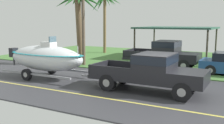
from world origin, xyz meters
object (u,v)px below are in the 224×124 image
(pickup_truck_towing, at_px, (154,71))
(boat_on_trailer, at_px, (46,58))
(parked_pickup_background, at_px, (166,53))
(carport_awning, at_px, (177,28))
(utility_pole, at_px, (83,9))
(palm_tree_mid, at_px, (79,9))
(palm_tree_near_left, at_px, (105,5))

(pickup_truck_towing, bearing_deg, boat_on_trailer, 180.00)
(boat_on_trailer, distance_m, parked_pickup_background, 8.45)
(carport_awning, distance_m, utility_pole, 8.66)
(boat_on_trailer, distance_m, palm_tree_mid, 5.82)
(carport_awning, xyz_separation_m, utility_pole, (-5.12, -6.83, 1.46))
(pickup_truck_towing, bearing_deg, utility_pole, 147.08)
(parked_pickup_background, height_order, palm_tree_near_left, palm_tree_near_left)
(utility_pole, bearing_deg, palm_tree_near_left, 109.03)
(palm_tree_mid, relative_size, utility_pole, 0.72)
(palm_tree_mid, bearing_deg, utility_pole, -23.44)
(palm_tree_near_left, distance_m, palm_tree_mid, 7.80)
(palm_tree_near_left, bearing_deg, carport_awning, -6.24)
(carport_awning, relative_size, palm_tree_near_left, 1.01)
(pickup_truck_towing, relative_size, boat_on_trailer, 0.89)
(parked_pickup_background, distance_m, palm_tree_near_left, 10.79)
(boat_on_trailer, height_order, utility_pole, utility_pole)
(pickup_truck_towing, relative_size, palm_tree_mid, 0.98)
(carport_awning, bearing_deg, palm_tree_near_left, 173.76)
(palm_tree_near_left, relative_size, palm_tree_mid, 1.10)
(parked_pickup_background, distance_m, carport_awning, 5.07)
(carport_awning, relative_size, palm_tree_mid, 1.12)
(palm_tree_near_left, relative_size, utility_pole, 0.79)
(palm_tree_mid, xyz_separation_m, utility_pole, (0.51, -0.22, -0.05))
(boat_on_trailer, distance_m, utility_pole, 5.54)
(pickup_truck_towing, relative_size, palm_tree_near_left, 0.89)
(palm_tree_near_left, xyz_separation_m, utility_pole, (2.65, -7.68, -0.84))
(pickup_truck_towing, bearing_deg, carport_awning, 100.14)
(parked_pickup_background, height_order, utility_pole, utility_pole)
(boat_on_trailer, relative_size, carport_awning, 0.98)
(parked_pickup_background, bearing_deg, palm_tree_near_left, 145.98)
(parked_pickup_background, bearing_deg, carport_awning, 96.69)
(pickup_truck_towing, bearing_deg, palm_tree_mid, 147.66)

